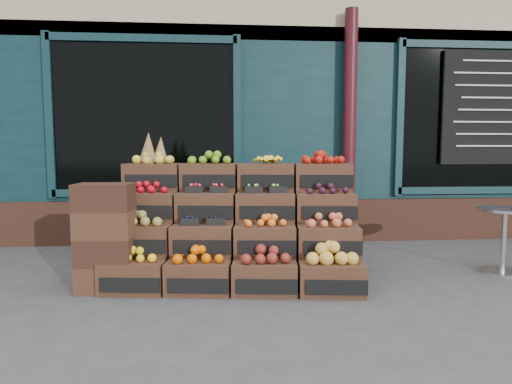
{
  "coord_description": "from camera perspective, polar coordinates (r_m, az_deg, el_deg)",
  "views": [
    {
      "loc": [
        -0.54,
        -3.8,
        1.27
      ],
      "look_at": [
        -0.2,
        0.7,
        0.85
      ],
      "focal_mm": 30.0,
      "sensor_mm": 36.0,
      "label": 1
    }
  ],
  "objects": [
    {
      "name": "ground",
      "position": [
        4.04,
        3.68,
        -13.01
      ],
      "size": [
        60.0,
        60.0,
        0.0
      ],
      "primitive_type": "plane",
      "color": "#424245",
      "rests_on": "ground"
    },
    {
      "name": "shop_facade",
      "position": [
        9.0,
        -0.87,
        12.53
      ],
      "size": [
        12.0,
        6.24,
        4.8
      ],
      "color": "#0D292E",
      "rests_on": "ground"
    },
    {
      "name": "crate_display",
      "position": [
        4.37,
        -2.76,
        -5.41
      ],
      "size": [
        2.48,
        1.4,
        1.48
      ],
      "rotation": [
        0.0,
        0.0,
        -0.11
      ],
      "color": "#46291B",
      "rests_on": "ground"
    },
    {
      "name": "spare_crates",
      "position": [
        4.16,
        -19.43,
        -5.73
      ],
      "size": [
        0.5,
        0.36,
        0.99
      ],
      "rotation": [
        0.0,
        0.0,
        -0.03
      ],
      "color": "#46291B",
      "rests_on": "ground"
    },
    {
      "name": "bistro_table",
      "position": [
        5.19,
        30.15,
        -4.72
      ],
      "size": [
        0.55,
        0.55,
        0.69
      ],
      "rotation": [
        0.0,
        0.0,
        0.29
      ],
      "color": "#ACAFB3",
      "rests_on": "ground"
    },
    {
      "name": "shopkeeper",
      "position": [
        6.62,
        -15.5,
        2.98
      ],
      "size": [
        0.88,
        0.76,
        2.04
      ],
      "primitive_type": "imported",
      "rotation": [
        0.0,
        0.0,
        3.57
      ],
      "color": "#185620",
      "rests_on": "ground"
    }
  ]
}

